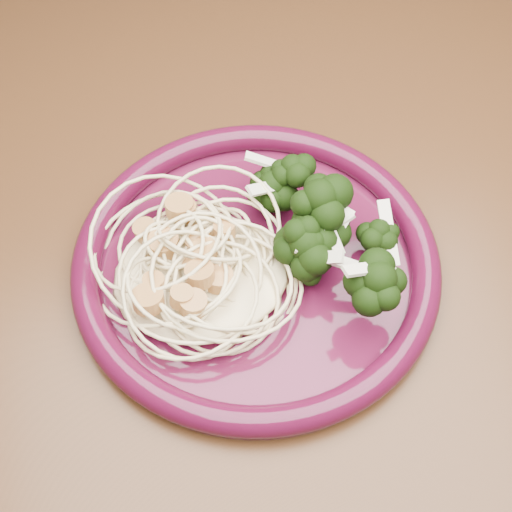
{
  "coord_description": "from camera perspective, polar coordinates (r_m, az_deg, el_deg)",
  "views": [
    {
      "loc": [
        -0.17,
        -0.36,
        1.25
      ],
      "look_at": [
        -0.08,
        -0.04,
        0.77
      ],
      "focal_mm": 50.0,
      "sensor_mm": 36.0,
      "label": 1
    }
  ],
  "objects": [
    {
      "name": "dining_table",
      "position": [
        0.72,
        5.55,
        -1.47
      ],
      "size": [
        1.2,
        0.8,
        0.75
      ],
      "color": "#472814",
      "rests_on": "ground"
    },
    {
      "name": "dinner_plate",
      "position": [
        0.59,
        -0.0,
        -0.49
      ],
      "size": [
        0.32,
        0.32,
        0.03
      ],
      "rotation": [
        0.0,
        0.0,
        0.06
      ],
      "color": "#430D25",
      "rests_on": "dining_table"
    },
    {
      "name": "spaghetti_pile",
      "position": [
        0.58,
        -4.47,
        -1.01
      ],
      "size": [
        0.15,
        0.13,
        0.03
      ],
      "primitive_type": "ellipsoid",
      "rotation": [
        0.0,
        0.0,
        0.06
      ],
      "color": "beige",
      "rests_on": "dinner_plate"
    },
    {
      "name": "scallop_cluster",
      "position": [
        0.55,
        -4.72,
        1.16
      ],
      "size": [
        0.13,
        0.13,
        0.04
      ],
      "primitive_type": null,
      "rotation": [
        0.0,
        0.0,
        0.06
      ],
      "color": "tan",
      "rests_on": "spaghetti_pile"
    },
    {
      "name": "broccoli_pile",
      "position": [
        0.59,
        5.37,
        2.22
      ],
      "size": [
        0.11,
        0.17,
        0.06
      ],
      "primitive_type": "ellipsoid",
      "rotation": [
        0.0,
        0.0,
        0.06
      ],
      "color": "black",
      "rests_on": "dinner_plate"
    },
    {
      "name": "onion_garnish",
      "position": [
        0.56,
        5.64,
        4.32
      ],
      "size": [
        0.07,
        0.11,
        0.05
      ],
      "primitive_type": null,
      "rotation": [
        0.0,
        0.0,
        0.06
      ],
      "color": "silver",
      "rests_on": "broccoli_pile"
    }
  ]
}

